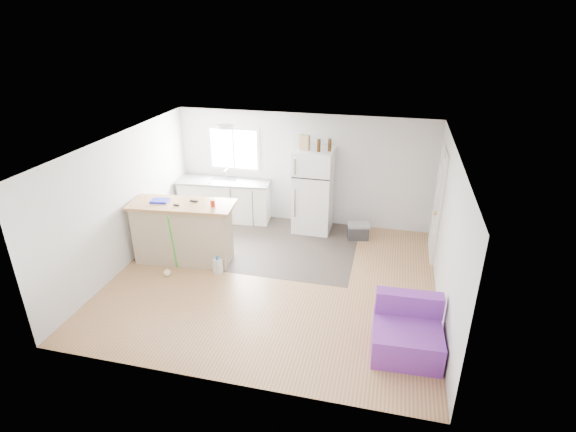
# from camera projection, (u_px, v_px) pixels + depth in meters

# --- Properties ---
(room) EXTENTS (5.51, 5.01, 2.41)m
(room) POSITION_uv_depth(u_px,v_px,m) (273.00, 216.00, 7.39)
(room) COLOR #94603E
(room) RESTS_ON ground
(vinyl_zone) EXTENTS (4.05, 2.50, 0.00)m
(vinyl_zone) POSITION_uv_depth(u_px,v_px,m) (255.00, 242.00, 9.15)
(vinyl_zone) COLOR #342D27
(vinyl_zone) RESTS_ON floor
(window) EXTENTS (1.18, 0.06, 0.98)m
(window) POSITION_uv_depth(u_px,v_px,m) (234.00, 149.00, 9.78)
(window) COLOR white
(window) RESTS_ON back_wall
(interior_door) EXTENTS (0.11, 0.92, 2.10)m
(interior_door) POSITION_uv_depth(u_px,v_px,m) (438.00, 206.00, 8.26)
(interior_door) COLOR white
(interior_door) RESTS_ON right_wall
(ceiling_fixture) EXTENTS (0.30, 0.30, 0.07)m
(ceiling_fixture) POSITION_uv_depth(u_px,v_px,m) (226.00, 126.00, 8.23)
(ceiling_fixture) COLOR white
(ceiling_fixture) RESTS_ON ceiling
(kitchen_cabinets) EXTENTS (2.09, 0.82, 1.19)m
(kitchen_cabinets) POSITION_uv_depth(u_px,v_px,m) (225.00, 200.00, 9.99)
(kitchen_cabinets) COLOR white
(kitchen_cabinets) RESTS_ON floor
(peninsula) EXTENTS (1.94, 0.90, 1.16)m
(peninsula) POSITION_uv_depth(u_px,v_px,m) (183.00, 232.00, 8.25)
(peninsula) COLOR tan
(peninsula) RESTS_ON floor
(refrigerator) EXTENTS (0.78, 0.75, 1.76)m
(refrigerator) POSITION_uv_depth(u_px,v_px,m) (313.00, 191.00, 9.34)
(refrigerator) COLOR white
(refrigerator) RESTS_ON floor
(cooler) EXTENTS (0.49, 0.38, 0.33)m
(cooler) POSITION_uv_depth(u_px,v_px,m) (358.00, 231.00, 9.22)
(cooler) COLOR #2B2B2D
(cooler) RESTS_ON floor
(purple_seat) EXTENTS (0.95, 0.90, 0.75)m
(purple_seat) POSITION_uv_depth(u_px,v_px,m) (407.00, 334.00, 6.11)
(purple_seat) COLOR purple
(purple_seat) RESTS_ON floor
(cleaner_jug) EXTENTS (0.17, 0.14, 0.33)m
(cleaner_jug) POSITION_uv_depth(u_px,v_px,m) (218.00, 266.00, 8.00)
(cleaner_jug) COLOR silver
(cleaner_jug) RESTS_ON floor
(mop) EXTENTS (0.25, 0.33, 1.21)m
(mop) POSITION_uv_depth(u_px,v_px,m) (169.00, 264.00, 7.90)
(mop) COLOR green
(mop) RESTS_ON floor
(red_cup) EXTENTS (0.09, 0.09, 0.12)m
(red_cup) POSITION_uv_depth(u_px,v_px,m) (213.00, 203.00, 7.85)
(red_cup) COLOR #B7200B
(red_cup) RESTS_ON peninsula
(blue_tray) EXTENTS (0.33, 0.26, 0.04)m
(blue_tray) POSITION_uv_depth(u_px,v_px,m) (160.00, 201.00, 8.07)
(blue_tray) COLOR #161DD2
(blue_tray) RESTS_ON peninsula
(tool_a) EXTENTS (0.15, 0.07, 0.03)m
(tool_a) POSITION_uv_depth(u_px,v_px,m) (194.00, 201.00, 8.07)
(tool_a) COLOR black
(tool_a) RESTS_ON peninsula
(tool_b) EXTENTS (0.10, 0.05, 0.03)m
(tool_b) POSITION_uv_depth(u_px,v_px,m) (176.00, 205.00, 7.90)
(tool_b) COLOR black
(tool_b) RESTS_ON peninsula
(cardboard_box) EXTENTS (0.22, 0.15, 0.30)m
(cardboard_box) POSITION_uv_depth(u_px,v_px,m) (305.00, 143.00, 8.91)
(cardboard_box) COLOR tan
(cardboard_box) RESTS_ON refrigerator
(bottle_left) EXTENTS (0.09, 0.09, 0.25)m
(bottle_left) POSITION_uv_depth(u_px,v_px,m) (319.00, 146.00, 8.80)
(bottle_left) COLOR #371F0A
(bottle_left) RESTS_ON refrigerator
(bottle_right) EXTENTS (0.09, 0.09, 0.25)m
(bottle_right) POSITION_uv_depth(u_px,v_px,m) (330.00, 145.00, 8.83)
(bottle_right) COLOR #371F0A
(bottle_right) RESTS_ON refrigerator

